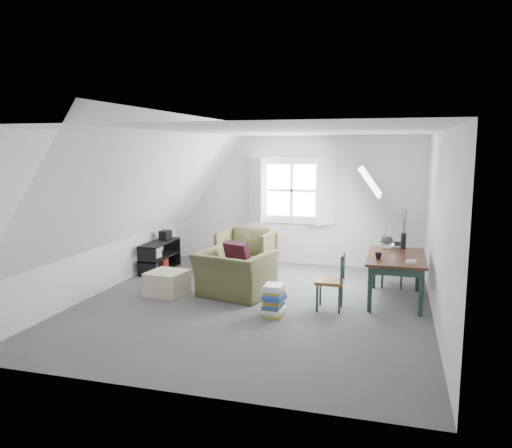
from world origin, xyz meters
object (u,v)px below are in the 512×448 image
(dining_chair_far, at_px, (392,262))
(media_shelf, at_px, (159,258))
(dining_chair_near, at_px, (332,281))
(dining_table, at_px, (396,262))
(magazine_stack, at_px, (274,300))
(ottoman, at_px, (167,283))
(armchair_near, at_px, (235,296))
(armchair_far, at_px, (247,276))

(dining_chair_far, bearing_deg, media_shelf, -6.50)
(dining_chair_near, bearing_deg, dining_table, 141.31)
(dining_chair_near, relative_size, media_shelf, 0.76)
(dining_table, height_order, media_shelf, dining_table)
(dining_chair_far, height_order, magazine_stack, dining_chair_far)
(ottoman, bearing_deg, dining_chair_near, -1.04)
(dining_table, distance_m, magazine_stack, 1.98)
(ottoman, height_order, magazine_stack, magazine_stack)
(media_shelf, bearing_deg, magazine_stack, -37.47)
(dining_table, xyz_separation_m, dining_chair_near, (-0.86, -0.65, -0.18))
(dining_chair_near, height_order, media_shelf, dining_chair_near)
(armchair_near, bearing_deg, armchair_far, -68.60)
(armchair_far, bearing_deg, dining_chair_near, -38.48)
(media_shelf, height_order, magazine_stack, media_shelf)
(armchair_near, relative_size, dining_chair_near, 1.33)
(armchair_far, distance_m, dining_chair_near, 2.28)
(dining_chair_far, xyz_separation_m, magazine_stack, (-1.53, -1.91, -0.20))
(armchair_near, relative_size, magazine_stack, 2.50)
(armchair_near, distance_m, magazine_stack, 1.11)
(armchair_near, bearing_deg, ottoman, 24.89)
(dining_chair_near, bearing_deg, magazine_stack, -42.66)
(dining_chair_far, distance_m, media_shelf, 4.18)
(armchair_near, height_order, media_shelf, media_shelf)
(magazine_stack, bearing_deg, dining_chair_near, 33.30)
(ottoman, xyz_separation_m, dining_chair_near, (2.58, -0.05, 0.24))
(armchair_near, distance_m, dining_chair_far, 2.65)
(armchair_far, height_order, dining_table, dining_table)
(armchair_near, xyz_separation_m, dining_table, (2.39, 0.40, 0.60))
(ottoman, xyz_separation_m, dining_table, (3.43, 0.61, 0.42))
(magazine_stack, bearing_deg, armchair_near, 137.70)
(dining_table, xyz_separation_m, magazine_stack, (-1.59, -1.13, -0.38))
(armchair_far, bearing_deg, magazine_stack, -61.13)
(dining_chair_near, bearing_deg, dining_chair_far, 164.77)
(ottoman, bearing_deg, armchair_near, 11.31)
(dining_chair_near, distance_m, media_shelf, 3.65)
(dining_chair_near, bearing_deg, ottoman, -77.00)
(ottoman, height_order, dining_table, dining_table)
(armchair_near, height_order, ottoman, ottoman)
(armchair_far, xyz_separation_m, dining_table, (2.56, -0.81, 0.60))
(ottoman, bearing_deg, media_shelf, 121.00)
(dining_chair_far, bearing_deg, magazine_stack, 44.00)
(ottoman, xyz_separation_m, dining_chair_far, (3.38, 1.39, 0.23))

